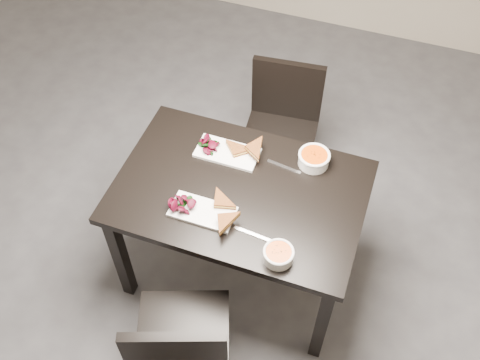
{
  "coord_description": "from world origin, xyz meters",
  "views": [
    {
      "loc": [
        0.97,
        -1.53,
        2.86
      ],
      "look_at": [
        0.42,
        0.0,
        0.82
      ],
      "focal_mm": 41.5,
      "sensor_mm": 36.0,
      "label": 1
    }
  ],
  "objects": [
    {
      "name": "sandwich_near",
      "position": [
        0.37,
        -0.17,
        0.79
      ],
      "size": [
        0.17,
        0.15,
        0.05
      ],
      "primitive_type": null,
      "rotation": [
        0.0,
        0.0,
        0.25
      ],
      "color": "brown",
      "rests_on": "plate_near"
    },
    {
      "name": "cutlery_far",
      "position": [
        0.58,
        0.21,
        0.75
      ],
      "size": [
        0.18,
        0.04,
        0.0
      ],
      "primitive_type": "cube",
      "rotation": [
        0.0,
        0.0,
        -0.14
      ],
      "color": "silver",
      "rests_on": "table"
    },
    {
      "name": "plate_far",
      "position": [
        0.28,
        0.2,
        0.76
      ],
      "size": [
        0.32,
        0.16,
        0.02
      ],
      "primitive_type": "cube",
      "color": "white",
      "rests_on": "table"
    },
    {
      "name": "soup_bowl_near",
      "position": [
        0.71,
        -0.3,
        0.78
      ],
      "size": [
        0.14,
        0.14,
        0.06
      ],
      "color": "white",
      "rests_on": "table"
    },
    {
      "name": "plate_near",
      "position": [
        0.3,
        -0.19,
        0.76
      ],
      "size": [
        0.3,
        0.15,
        0.02
      ],
      "primitive_type": "cube",
      "color": "white",
      "rests_on": "table"
    },
    {
      "name": "soup_bowl_far",
      "position": [
        0.71,
        0.28,
        0.79
      ],
      "size": [
        0.16,
        0.16,
        0.07
      ],
      "color": "white",
      "rests_on": "table"
    },
    {
      "name": "salad_near",
      "position": [
        0.2,
        -0.19,
        0.79
      ],
      "size": [
        0.09,
        0.08,
        0.04
      ],
      "primitive_type": null,
      "color": "black",
      "rests_on": "plate_near"
    },
    {
      "name": "chair_near",
      "position": [
        0.4,
        -0.72,
        0.48
      ],
      "size": [
        0.54,
        0.54,
        0.85
      ],
      "rotation": [
        0.0,
        0.0,
        0.35
      ],
      "color": "black",
      "rests_on": "ground"
    },
    {
      "name": "sandwich_far",
      "position": [
        0.35,
        0.18,
        0.79
      ],
      "size": [
        0.2,
        0.19,
        0.05
      ],
      "primitive_type": null,
      "rotation": [
        0.0,
        0.0,
        0.72
      ],
      "color": "brown",
      "rests_on": "plate_far"
    },
    {
      "name": "chair_far",
      "position": [
        0.42,
        0.76,
        0.48
      ],
      "size": [
        0.46,
        0.46,
        0.85
      ],
      "rotation": [
        0.0,
        0.0,
        0.1
      ],
      "color": "black",
      "rests_on": "ground"
    },
    {
      "name": "salad_far",
      "position": [
        0.18,
        0.2,
        0.79
      ],
      "size": [
        0.1,
        0.09,
        0.04
      ],
      "primitive_type": null,
      "color": "black",
      "rests_on": "plate_far"
    },
    {
      "name": "cutlery_near",
      "position": [
        0.56,
        -0.22,
        0.75
      ],
      "size": [
        0.18,
        0.03,
        0.0
      ],
      "primitive_type": "cube",
      "rotation": [
        0.0,
        0.0,
        -0.09
      ],
      "color": "silver",
      "rests_on": "table"
    },
    {
      "name": "ground",
      "position": [
        0.0,
        0.0,
        0.0
      ],
      "size": [
        5.0,
        5.0,
        0.0
      ],
      "primitive_type": "plane",
      "color": "#47474C",
      "rests_on": "ground"
    },
    {
      "name": "table",
      "position": [
        0.42,
        0.0,
        0.65
      ],
      "size": [
        1.2,
        0.8,
        0.75
      ],
      "color": "black",
      "rests_on": "ground"
    }
  ]
}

